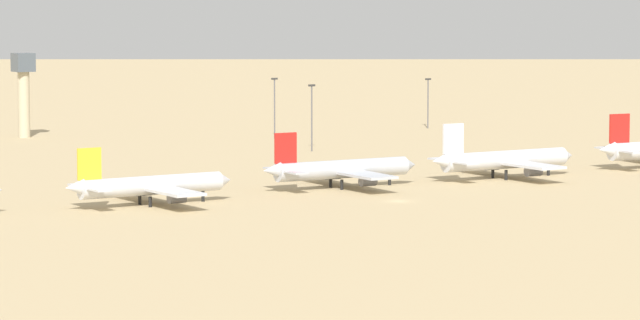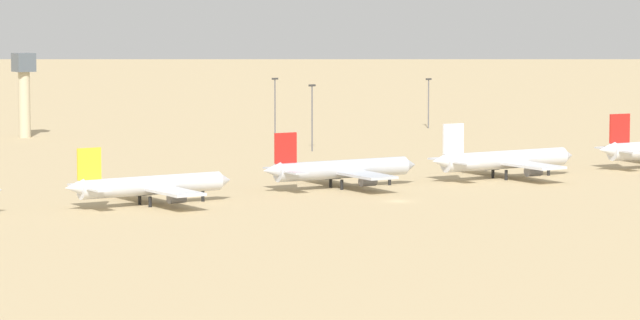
# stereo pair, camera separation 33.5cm
# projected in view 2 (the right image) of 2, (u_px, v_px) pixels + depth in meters

# --- Properties ---
(ground) EXTENTS (4000.00, 4000.00, 0.00)m
(ground) POSITION_uv_depth(u_px,v_px,m) (398.00, 201.00, 328.77)
(ground) COLOR tan
(parked_jet_yellow_1) EXTENTS (34.64, 28.97, 11.48)m
(parked_jet_yellow_1) POSITION_uv_depth(u_px,v_px,m) (150.00, 186.00, 321.91)
(parked_jet_yellow_1) COLOR silver
(parked_jet_yellow_1) RESTS_ON ground
(parked_jet_red_2) EXTENTS (36.06, 30.32, 11.91)m
(parked_jet_red_2) POSITION_uv_depth(u_px,v_px,m) (341.00, 169.00, 349.67)
(parked_jet_red_2) COLOR silver
(parked_jet_red_2) RESTS_ON ground
(parked_jet_white_3) EXTENTS (37.44, 31.40, 12.39)m
(parked_jet_white_3) POSITION_uv_depth(u_px,v_px,m) (504.00, 160.00, 367.43)
(parked_jet_white_3) COLOR silver
(parked_jet_white_3) RESTS_ON ground
(control_tower) EXTENTS (5.20, 5.20, 23.14)m
(control_tower) POSITION_uv_depth(u_px,v_px,m) (24.00, 87.00, 469.11)
(control_tower) COLOR #C6B793
(control_tower) RESTS_ON ground
(light_pole_west) EXTENTS (1.80, 0.50, 14.64)m
(light_pole_west) POSITION_uv_depth(u_px,v_px,m) (429.00, 99.00, 500.94)
(light_pole_west) COLOR #59595E
(light_pole_west) RESTS_ON ground
(light_pole_mid) EXTENTS (1.80, 0.50, 16.79)m
(light_pole_mid) POSITION_uv_depth(u_px,v_px,m) (312.00, 113.00, 429.41)
(light_pole_mid) COLOR #59595E
(light_pole_mid) RESTS_ON ground
(light_pole_east) EXTENTS (1.80, 0.50, 16.51)m
(light_pole_east) POSITION_uv_depth(u_px,v_px,m) (275.00, 104.00, 466.81)
(light_pole_east) COLOR #59595E
(light_pole_east) RESTS_ON ground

